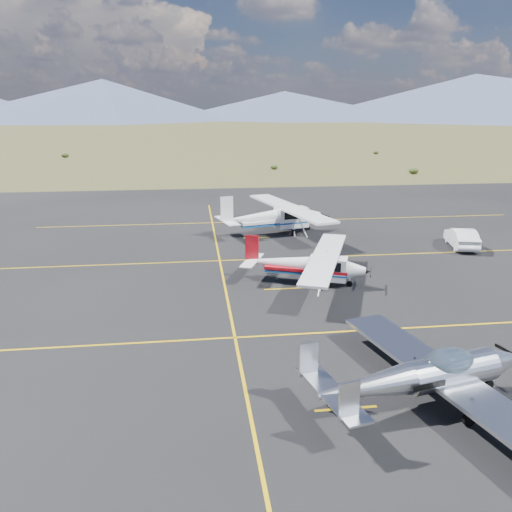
# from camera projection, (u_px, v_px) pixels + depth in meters

# --- Properties ---
(ground) EXTENTS (1600.00, 1600.00, 0.00)m
(ground) POSITION_uv_depth(u_px,v_px,m) (394.00, 352.00, 19.25)
(ground) COLOR #383D1C
(ground) RESTS_ON ground
(apron) EXTENTS (72.00, 72.00, 0.02)m
(apron) POSITION_uv_depth(u_px,v_px,m) (342.00, 290.00, 25.92)
(apron) COLOR black
(apron) RESTS_ON ground
(aircraft_low_wing) EXTENTS (7.33, 10.07, 2.18)m
(aircraft_low_wing) POSITION_uv_depth(u_px,v_px,m) (428.00, 376.00, 15.47)
(aircraft_low_wing) COLOR silver
(aircraft_low_wing) RESTS_ON apron
(aircraft_cessna) EXTENTS (6.97, 9.57, 2.48)m
(aircraft_cessna) POSITION_uv_depth(u_px,v_px,m) (306.00, 264.00, 26.56)
(aircraft_cessna) COLOR white
(aircraft_cessna) RESTS_ON apron
(aircraft_plain) EXTENTS (7.93, 12.09, 3.07)m
(aircraft_plain) POSITION_uv_depth(u_px,v_px,m) (274.00, 216.00, 37.30)
(aircraft_plain) COLOR white
(aircraft_plain) RESTS_ON apron
(sedan) EXTENTS (2.39, 4.31, 1.35)m
(sedan) POSITION_uv_depth(u_px,v_px,m) (462.00, 238.00, 33.75)
(sedan) COLOR white
(sedan) RESTS_ON apron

